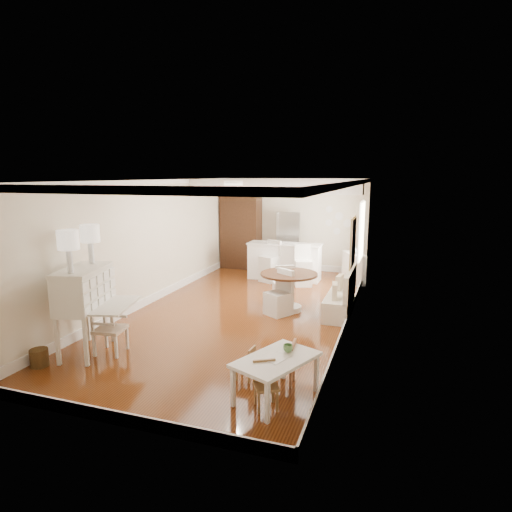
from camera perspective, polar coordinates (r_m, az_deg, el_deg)
The scene contains 20 objects.
room at distance 9.21m, azimuth -0.89°, elevation 5.00°, with size 9.00×9.04×2.82m.
secretary_bureau at distance 7.58m, azimuth -21.82°, elevation -6.78°, with size 1.13×1.15×1.44m, color silver.
gustavian_armchair at distance 7.52m, azimuth -18.88°, elevation -9.11°, with size 0.49×0.49×0.85m, color silver.
wicker_basket at distance 7.55m, azimuth -26.93°, elevation -11.99°, with size 0.27×0.27×0.27m, color #493116.
kids_table at distance 5.83m, azimuth 2.70°, elevation -15.98°, with size 0.68×1.14×0.57m, color white.
kids_chair_a at distance 6.33m, azimuth -1.44°, elevation -14.04°, with size 0.24×0.24×0.50m, color #AA804D.
kids_chair_b at distance 6.20m, azimuth 3.73°, elevation -13.92°, with size 0.31×0.31×0.64m, color #A76F4C.
kids_chair_c at distance 5.61m, azimuth 1.36°, elevation -16.90°, with size 0.29×0.29×0.61m, color #987245.
banquette at distance 9.21m, azimuth 11.08°, elevation -4.66°, with size 0.52×1.60×0.98m, color silver.
dining_table at distance 9.29m, azimuth 4.39°, elevation -4.80°, with size 1.23×1.23×0.84m, color #4D2B18.
slip_chair_near at distance 9.01m, azimuth 3.00°, elevation -4.90°, with size 0.45×0.47×0.95m, color silver.
slip_chair_far at distance 9.90m, azimuth 3.64°, elevation -3.59°, with size 0.43×0.45×0.91m, color silver.
breakfast_counter at distance 12.04m, azimuth 3.80°, elevation -0.72°, with size 2.05×0.65×1.03m, color white.
bar_stool_left at distance 11.76m, azimuth 1.85°, elevation -0.72°, with size 0.45×0.45×1.13m, color silver.
bar_stool_right at distance 11.37m, azimuth 6.32°, elevation -1.29°, with size 0.44×0.44×1.09m, color white.
pantry_cabinet at distance 13.46m, azimuth -2.01°, elevation 3.26°, with size 1.20×0.60×2.30m, color #381E11.
fridge at distance 12.93m, azimuth 5.86°, elevation 1.78°, with size 0.75×0.65×1.80m, color silver.
sideboard at distance 11.92m, azimuth 12.89°, elevation -1.57°, with size 0.39×0.87×0.83m, color white.
pencil_cup at distance 5.88m, azimuth 4.28°, elevation -12.15°, with size 0.13×0.13×0.10m, color #629D5B.
branch_vase at distance 11.79m, azimuth 13.00°, elevation 0.84°, with size 0.19×0.19×0.19m, color white.
Camera 1 is at (3.08, -8.32, 2.91)m, focal length 30.00 mm.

